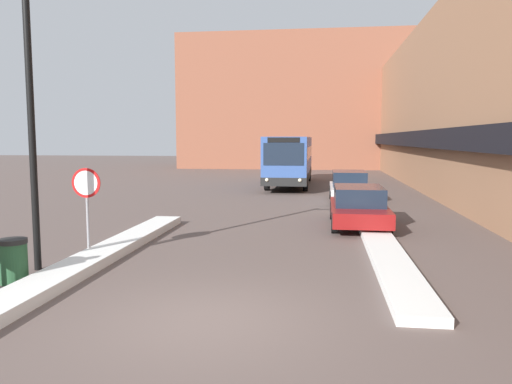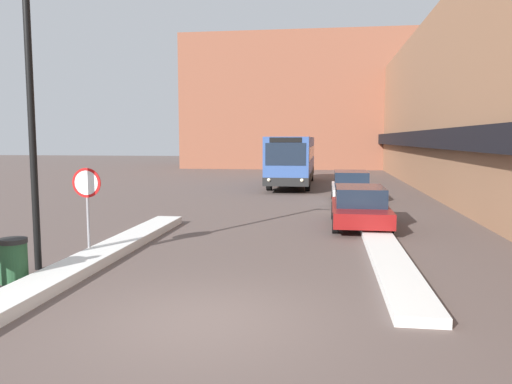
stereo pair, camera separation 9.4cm
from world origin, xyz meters
name	(u,v)px [view 1 (the left image)]	position (x,y,z in m)	size (l,w,h in m)	color
ground_plane	(204,321)	(0.00, 0.00, 0.00)	(160.00, 160.00, 0.00)	brown
building_row_right	(457,108)	(9.98, 24.00, 4.93)	(5.50, 60.00, 9.90)	#996B4C
building_backdrop_far	(305,103)	(0.00, 45.96, 6.85)	(26.00, 8.00, 13.71)	brown
snow_bank_left	(103,254)	(-3.60, 3.96, 0.12)	(0.90, 11.01, 0.24)	silver
snow_bank_right	(383,247)	(3.60, 5.83, 0.09)	(0.90, 11.35, 0.18)	silver
city_bus	(290,159)	(-0.18, 24.94, 1.73)	(2.56, 11.52, 3.17)	#335193
parked_car_front	(359,206)	(3.20, 9.72, 0.71)	(1.92, 4.60, 1.39)	maroon
parked_car_back	(349,187)	(3.20, 16.29, 0.76)	(1.80, 4.67, 1.51)	silver
stop_sign	(87,193)	(-4.03, 4.04, 1.67)	(0.76, 0.08, 2.31)	gray
street_lamp	(41,94)	(-4.35, 2.72, 4.05)	(1.46, 0.36, 6.57)	black
trash_bin	(14,261)	(-4.51, 1.64, 0.48)	(0.59, 0.59, 0.95)	#234C2D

